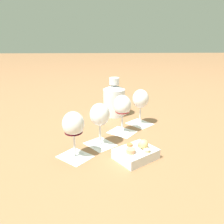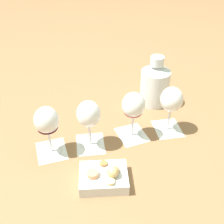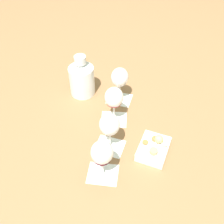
# 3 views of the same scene
# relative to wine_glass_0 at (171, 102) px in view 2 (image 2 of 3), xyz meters

# --- Properties ---
(ground_plane) EXTENTS (8.00, 8.00, 0.00)m
(ground_plane) POSITION_rel_wine_glass_0_xyz_m (0.14, 0.16, -0.12)
(ground_plane) COLOR #936642
(tasting_card_0) EXTENTS (0.14, 0.14, 0.00)m
(tasting_card_0) POSITION_rel_wine_glass_0_xyz_m (0.00, 0.00, -0.12)
(tasting_card_0) COLOR white
(tasting_card_0) RESTS_ON ground_plane
(tasting_card_1) EXTENTS (0.14, 0.14, 0.00)m
(tasting_card_1) POSITION_rel_wine_glass_0_xyz_m (0.09, 0.10, -0.12)
(tasting_card_1) COLOR white
(tasting_card_1) RESTS_ON ground_plane
(tasting_card_2) EXTENTS (0.14, 0.14, 0.00)m
(tasting_card_2) POSITION_rel_wine_glass_0_xyz_m (0.19, 0.22, -0.12)
(tasting_card_2) COLOR white
(tasting_card_2) RESTS_ON ground_plane
(tasting_card_3) EXTENTS (0.14, 0.14, 0.00)m
(tasting_card_3) POSITION_rel_wine_glass_0_xyz_m (0.28, 0.31, -0.12)
(tasting_card_3) COLOR white
(tasting_card_3) RESTS_ON ground_plane
(wine_glass_0) EXTENTS (0.08, 0.08, 0.17)m
(wine_glass_0) POSITION_rel_wine_glass_0_xyz_m (0.00, 0.00, 0.00)
(wine_glass_0) COLOR white
(wine_glass_0) RESTS_ON tasting_card_0
(wine_glass_1) EXTENTS (0.08, 0.08, 0.17)m
(wine_glass_1) POSITION_rel_wine_glass_0_xyz_m (0.09, 0.10, 0.00)
(wine_glass_1) COLOR white
(wine_glass_1) RESTS_ON tasting_card_1
(wine_glass_2) EXTENTS (0.08, 0.08, 0.17)m
(wine_glass_2) POSITION_rel_wine_glass_0_xyz_m (0.19, 0.22, 0.00)
(wine_glass_2) COLOR white
(wine_glass_2) RESTS_ON tasting_card_2
(wine_glass_3) EXTENTS (0.08, 0.08, 0.17)m
(wine_glass_3) POSITION_rel_wine_glass_0_xyz_m (0.28, 0.31, 0.00)
(wine_glass_3) COLOR white
(wine_glass_3) RESTS_ON tasting_card_3
(ceramic_vase) EXTENTS (0.12, 0.12, 0.20)m
(ceramic_vase) POSITION_rel_wine_glass_0_xyz_m (0.12, -0.13, -0.03)
(ceramic_vase) COLOR silver
(ceramic_vase) RESTS_ON ground_plane
(snack_dish) EXTENTS (0.17, 0.17, 0.07)m
(snack_dish) POSITION_rel_wine_glass_0_xyz_m (0.06, 0.33, -0.10)
(snack_dish) COLOR silver
(snack_dish) RESTS_ON ground_plane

